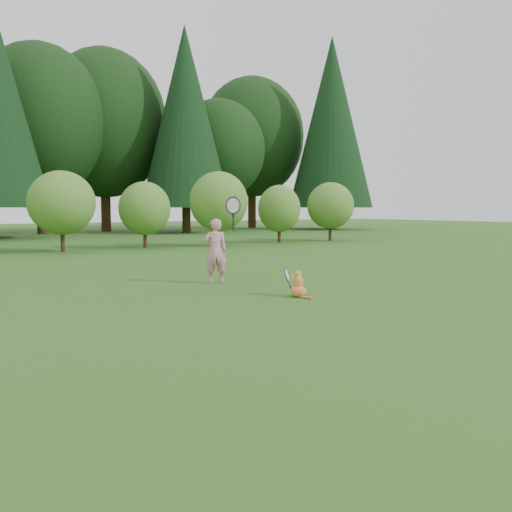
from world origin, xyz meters
TOP-DOWN VIEW (x-y plane):
  - ground at (0.00, 0.00)m, footprint 100.00×100.00m
  - shrub_row at (0.00, 13.00)m, footprint 28.00×3.00m
  - child at (0.58, 2.81)m, footprint 0.74×0.48m
  - cat at (0.85, 0.51)m, footprint 0.41×0.68m
  - tennis_ball at (-0.74, 0.52)m, footprint 0.06×0.06m

SIDE VIEW (x-z plane):
  - ground at x=0.00m, z-range 0.00..0.00m
  - cat at x=0.85m, z-range -0.07..0.54m
  - child at x=0.58m, z-range -0.29..1.63m
  - tennis_ball at x=-0.74m, z-range 1.08..1.14m
  - shrub_row at x=0.00m, z-range 0.00..2.80m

